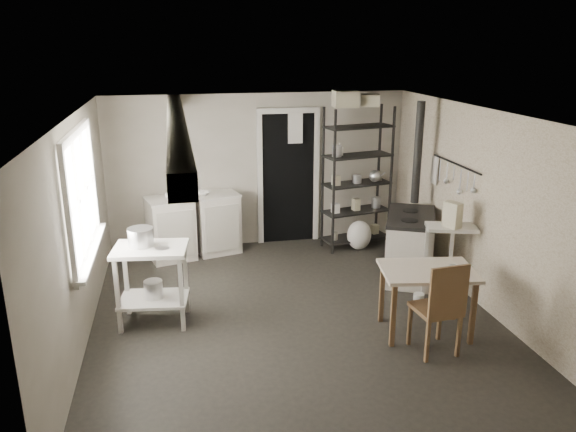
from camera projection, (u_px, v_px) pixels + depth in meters
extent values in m
plane|color=black|center=(293.00, 314.00, 6.49)|extent=(5.00, 5.00, 0.00)
plane|color=silver|center=(294.00, 114.00, 5.80)|extent=(5.00, 5.00, 0.00)
cube|color=#9C9485|center=(259.00, 170.00, 8.48)|extent=(4.50, 0.02, 2.30)
cube|color=#9C9485|center=(371.00, 329.00, 3.81)|extent=(4.50, 0.02, 2.30)
cube|color=#9C9485|center=(78.00, 233.00, 5.71)|extent=(0.02, 5.00, 2.30)
cube|color=#9C9485|center=(481.00, 208.00, 6.58)|extent=(0.02, 5.00, 2.30)
cylinder|color=silver|center=(141.00, 241.00, 6.10)|extent=(0.35, 0.35, 0.30)
cylinder|color=silver|center=(163.00, 252.00, 6.04)|extent=(0.22, 0.22, 0.09)
cylinder|color=silver|center=(154.00, 290.00, 6.21)|extent=(0.21, 0.21, 0.22)
imported|color=silver|center=(202.00, 191.00, 8.07)|extent=(0.35, 0.35, 0.07)
imported|color=silver|center=(169.00, 194.00, 7.87)|extent=(0.17, 0.17, 0.10)
imported|color=silver|center=(339.00, 159.00, 8.22)|extent=(0.11, 0.11, 0.19)
cube|color=beige|center=(345.00, 115.00, 8.01)|extent=(0.35, 0.31, 0.23)
cube|color=beige|center=(369.00, 116.00, 8.12)|extent=(0.33, 0.31, 0.17)
cube|color=beige|center=(452.00, 220.00, 6.60)|extent=(0.19, 0.23, 0.31)
imported|color=silver|center=(453.00, 267.00, 5.77)|extent=(0.11, 0.11, 0.09)
ellipsoid|color=beige|center=(359.00, 234.00, 8.45)|extent=(0.39, 0.34, 0.45)
cylinder|color=silver|center=(419.00, 300.00, 6.66)|extent=(0.16, 0.16, 0.16)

